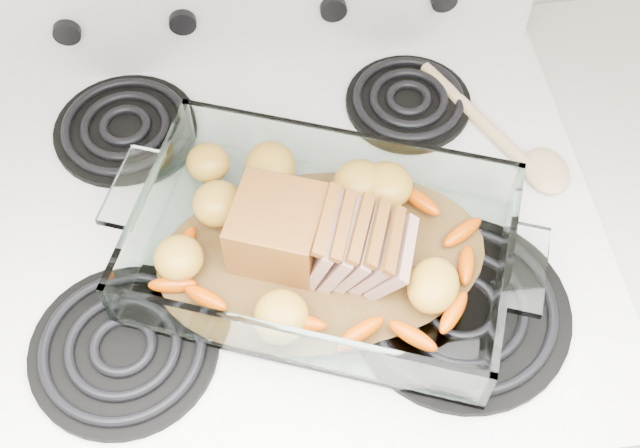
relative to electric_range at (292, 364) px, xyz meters
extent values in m
cube|color=white|center=(0.00, 0.00, -0.02)|extent=(0.76, 0.65, 0.92)
cube|color=white|center=(0.00, 0.00, 0.44)|extent=(0.78, 0.67, 0.02)
cylinder|color=black|center=(-0.19, -0.16, 0.46)|extent=(0.21, 0.21, 0.01)
cylinder|color=black|center=(0.19, -0.16, 0.46)|extent=(0.25, 0.25, 0.01)
cylinder|color=black|center=(-0.19, 0.16, 0.46)|extent=(0.19, 0.19, 0.01)
cylinder|color=black|center=(0.19, 0.16, 0.46)|extent=(0.17, 0.17, 0.01)
cylinder|color=black|center=(-0.25, 0.26, 0.54)|extent=(0.04, 0.02, 0.04)
cylinder|color=black|center=(-0.10, 0.26, 0.54)|extent=(0.04, 0.02, 0.04)
cylinder|color=black|center=(0.10, 0.26, 0.54)|extent=(0.04, 0.02, 0.04)
cube|color=silver|center=(0.04, -0.08, 0.47)|extent=(0.42, 0.27, 0.01)
cube|color=silver|center=(0.04, -0.21, 0.51)|extent=(0.42, 0.01, 0.07)
cube|color=silver|center=(0.04, 0.05, 0.51)|extent=(0.42, 0.01, 0.07)
cube|color=silver|center=(-0.16, -0.08, 0.51)|extent=(0.01, 0.27, 0.07)
cube|color=silver|center=(0.25, -0.08, 0.51)|extent=(0.01, 0.27, 0.07)
cylinder|color=#4A3317|center=(0.04, -0.08, 0.47)|extent=(0.24, 0.24, 0.00)
cube|color=brown|center=(-0.01, -0.08, 0.51)|extent=(0.10, 0.10, 0.08)
cube|color=#A77D6A|center=(0.05, -0.08, 0.51)|extent=(0.04, 0.09, 0.08)
cube|color=#A77D6A|center=(0.07, -0.08, 0.51)|extent=(0.04, 0.09, 0.07)
cube|color=#A77D6A|center=(0.08, -0.08, 0.51)|extent=(0.04, 0.09, 0.07)
cube|color=#A77D6A|center=(0.10, -0.08, 0.50)|extent=(0.05, 0.09, 0.06)
cube|color=#A77D6A|center=(0.12, -0.08, 0.50)|extent=(0.05, 0.09, 0.06)
ellipsoid|color=#D44500|center=(-0.10, -0.16, 0.48)|extent=(0.06, 0.02, 0.02)
ellipsoid|color=#D44500|center=(0.16, -0.16, 0.48)|extent=(0.06, 0.02, 0.02)
ellipsoid|color=#D44500|center=(0.20, -0.06, 0.48)|extent=(0.06, 0.02, 0.02)
ellipsoid|color=#D44500|center=(-0.11, -0.04, 0.48)|extent=(0.06, 0.02, 0.02)
ellipsoid|color=#B47F28|center=(-0.11, 0.00, 0.49)|extent=(0.06, 0.05, 0.05)
ellipsoid|color=#B47F28|center=(0.06, 0.01, 0.49)|extent=(0.06, 0.05, 0.05)
ellipsoid|color=#B47F28|center=(0.17, -0.10, 0.49)|extent=(0.06, 0.05, 0.05)
cylinder|color=tan|center=(0.27, 0.12, 0.46)|extent=(0.11, 0.20, 0.02)
ellipsoid|color=tan|center=(0.34, 0.02, 0.46)|extent=(0.06, 0.07, 0.02)
camera|label=1|loc=(-0.02, -0.56, 1.27)|focal=45.00mm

